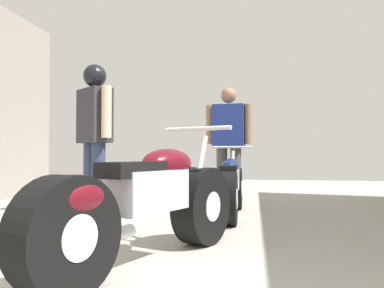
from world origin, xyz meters
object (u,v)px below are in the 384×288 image
(mechanic_in_blue, at_px, (229,138))
(mechanic_with_helmet, at_px, (94,124))
(motorcycle_black_naked, at_px, (229,188))
(motorcycle_maroon_cruiser, at_px, (145,205))

(mechanic_in_blue, height_order, mechanic_with_helmet, mechanic_with_helmet)
(mechanic_in_blue, distance_m, mechanic_with_helmet, 1.99)
(mechanic_with_helmet, bearing_deg, motorcycle_black_naked, 1.49)
(mechanic_in_blue, bearing_deg, mechanic_with_helmet, -141.29)
(motorcycle_black_naked, bearing_deg, mechanic_in_blue, 93.89)
(motorcycle_black_naked, xyz_separation_m, mechanic_in_blue, (-0.08, 1.20, 0.62))
(motorcycle_maroon_cruiser, height_order, motorcycle_black_naked, motorcycle_maroon_cruiser)
(motorcycle_black_naked, bearing_deg, motorcycle_maroon_cruiser, -100.82)
(motorcycle_black_naked, relative_size, mechanic_with_helmet, 0.98)
(motorcycle_maroon_cruiser, distance_m, mechanic_in_blue, 3.40)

